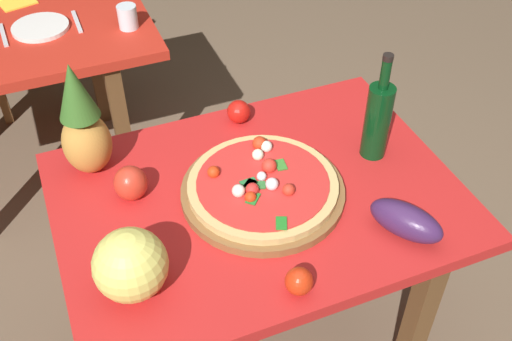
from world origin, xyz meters
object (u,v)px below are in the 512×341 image
knife_utensil (77,22)px  drinking_glass_water (128,17)px  wine_bottle (378,119)px  background_table (19,56)px  bell_pepper (131,183)px  display_table (258,218)px  fork_utensil (3,35)px  pizza (262,184)px  tomato_near_board (299,281)px  dinner_plate (40,27)px  dining_chair (12,20)px  tomato_beside_pepper (239,112)px  pizza_board (263,192)px  pineapple_left (83,125)px  melon (130,265)px  napkin_folded (17,2)px  eggplant (406,221)px

knife_utensil → drinking_glass_water: bearing=-32.3°
wine_bottle → drinking_glass_water: (-0.50, 1.02, -0.08)m
background_table → drinking_glass_water: drinking_glass_water is taller
bell_pepper → knife_utensil: bearing=88.7°
display_table → bell_pepper: (-0.33, 0.13, 0.14)m
fork_utensil → pizza: bearing=-65.4°
tomato_near_board → dinner_plate: 1.56m
dining_chair → tomato_beside_pepper: 1.60m
knife_utensil → background_table: bearing=175.6°
dining_chair → background_table: bearing=80.5°
background_table → fork_utensil: fork_utensil is taller
pizza_board → drinking_glass_water: (-0.13, 1.06, 0.03)m
pineapple_left → knife_utensil: bearing=83.3°
tomato_near_board → tomato_beside_pepper: size_ratio=0.92×
pineapple_left → fork_utensil: bearing=101.2°
background_table → pineapple_left: pineapple_left is taller
wine_bottle → knife_utensil: wine_bottle is taller
display_table → background_table: (-0.55, 1.19, -0.01)m
melon → drinking_glass_water: 1.27m
pizza → bell_pepper: 0.36m
tomato_near_board → napkin_folded: (-0.47, 1.77, -0.03)m
fork_utensil → napkin_folded: bearing=71.6°
background_table → wine_bottle: 1.50m
tomato_beside_pepper → drinking_glass_water: bearing=104.5°
background_table → pizza_board: bearing=-64.9°
background_table → tomato_beside_pepper: 1.07m
bell_pepper → dining_chair: bearing=98.1°
pizza → drinking_glass_water: (-0.13, 1.06, 0.01)m
eggplant → tomato_near_board: 0.34m
knife_utensil → pizza_board: bearing=-74.9°
pizza → drinking_glass_water: bearing=97.0°
display_table → pineapple_left: size_ratio=3.13×
tomato_near_board → tomato_beside_pepper: 0.68m
pizza → napkin_folded: 1.53m
eggplant → drinking_glass_water: size_ratio=2.18×
background_table → pizza: bearing=-64.8°
pizza_board → eggplant: (0.29, -0.27, 0.03)m
dining_chair → eggplant: bearing=102.3°
pineapple_left → fork_utensil: size_ratio=1.98×
background_table → drinking_glass_water: (0.43, -0.14, 0.15)m
background_table → eggplant: bearing=-59.9°
dining_chair → melon: (0.17, -1.97, 0.33)m
tomato_near_board → pizza: bearing=82.4°
display_table → background_table: 1.31m
wine_bottle → pizza: bearing=-173.9°
eggplant → dinner_plate: 1.62m
melon → fork_utensil: size_ratio=0.98×
pizza → tomato_near_board: bearing=-97.6°
pizza_board → tomato_near_board: size_ratio=6.61×
background_table → napkin_folded: (0.05, 0.24, 0.11)m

